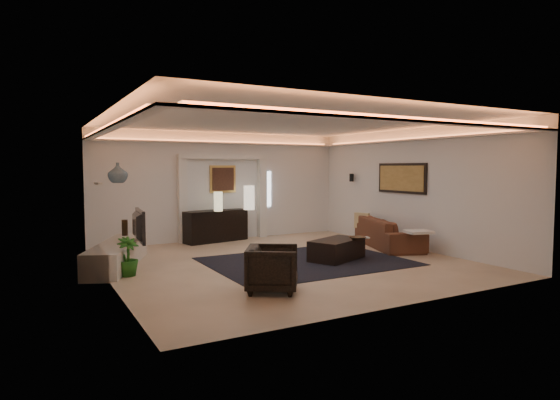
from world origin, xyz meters
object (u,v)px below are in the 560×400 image
console (216,226)px  sofa (389,233)px  armchair (273,269)px  coffee_table (337,250)px

console → sofa: (3.46, -2.86, -0.05)m
console → armchair: size_ratio=2.15×
console → coffee_table: bearing=-80.2°
sofa → coffee_table: bearing=128.7°
sofa → armchair: armchair is taller
console → armchair: console is taller
console → armchair: 5.27m
sofa → coffee_table: size_ratio=1.91×
console → coffee_table: 3.85m
coffee_table → armchair: bearing=-169.8°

